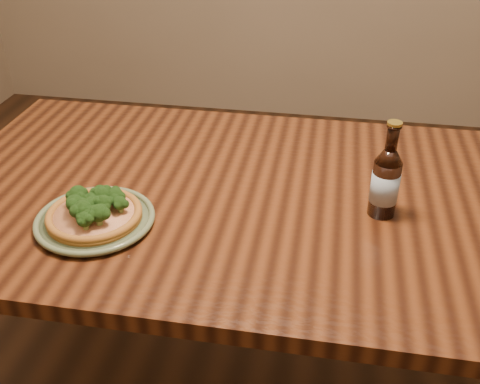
% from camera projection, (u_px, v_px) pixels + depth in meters
% --- Properties ---
extents(table, '(1.60, 0.90, 0.75)m').
position_uv_depth(table, '(259.00, 224.00, 1.40)').
color(table, '#4B2410').
rests_on(table, ground).
extents(plate, '(0.26, 0.26, 0.02)m').
position_uv_depth(plate, '(95.00, 220.00, 1.24)').
color(plate, '#5C6948').
rests_on(plate, table).
extents(pizza, '(0.21, 0.21, 0.07)m').
position_uv_depth(pizza, '(94.00, 212.00, 1.23)').
color(pizza, '#9D6223').
rests_on(pizza, plate).
extents(beer_bottle, '(0.06, 0.06, 0.23)m').
position_uv_depth(beer_bottle, '(385.00, 181.00, 1.23)').
color(beer_bottle, black).
rests_on(beer_bottle, table).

